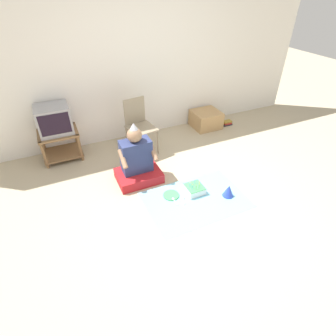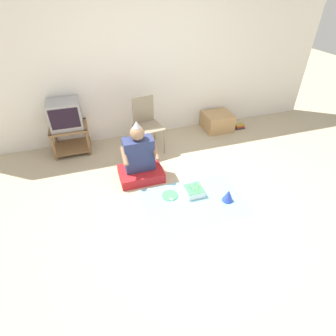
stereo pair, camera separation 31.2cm
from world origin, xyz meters
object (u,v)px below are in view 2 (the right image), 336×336
Objects in this scene: tv at (65,114)px; birthday_cake at (194,191)px; party_hat_blue at (228,195)px; cardboard_box_stack at (217,121)px; person_seated at (140,160)px; book_pile at (239,126)px; folding_chair at (146,121)px; paper_plate at (170,195)px.

tv reaches higher than birthday_cake.
birthday_cake is 1.40× the size of party_hat_blue.
cardboard_box_stack is 1.98m from person_seated.
cardboard_box_stack is (2.61, -0.04, -0.50)m from tv.
person_seated is (-2.13, -0.90, 0.25)m from book_pile.
tv is 1.42m from person_seated.
folding_chair is 1.48m from cardboard_box_stack.
book_pile is (3.03, -0.13, -0.62)m from tv.
tv is at bearing 131.25° from person_seated.
folding_chair is 1.71× the size of cardboard_box_stack.
folding_chair is 1.90m from book_pile.
folding_chair reaches higher than party_hat_blue.
birthday_cake is at bearing -11.02° from paper_plate.
party_hat_blue reaches higher than paper_plate.
cardboard_box_stack is at bearing 30.24° from person_seated.
tv is at bearing 166.07° from folding_chair.
tv is at bearing 179.22° from cardboard_box_stack.
cardboard_box_stack is 1.98m from party_hat_blue.
tv reaches higher than folding_chair.
cardboard_box_stack is 0.45m from book_pile.
book_pile is 2.10m from party_hat_blue.
person_seated is at bearing -48.75° from tv.
folding_chair reaches higher than book_pile.
person_seated reaches higher than birthday_cake.
person_seated is at bearing 117.34° from paper_plate.
birthday_cake is at bearing -77.43° from folding_chair.
birthday_cake is at bearing 145.85° from party_hat_blue.
book_pile is at bearing 5.10° from folding_chair.
tv reaches higher than paper_plate.
folding_chair is 0.98× the size of person_seated.
paper_plate is at bearing -142.54° from book_pile.
folding_chair is at bearing -169.56° from cardboard_box_stack.
person_seated is (0.90, -1.03, -0.37)m from tv.
paper_plate is (-0.31, 0.06, -0.04)m from birthday_cake.
paper_plate is at bearing 168.98° from birthday_cake.
tv is 0.55× the size of folding_chair.
person_seated is at bearing -157.16° from book_pile.
tv is 2.65m from cardboard_box_stack.
book_pile is at bearing 55.81° from party_hat_blue.
party_hat_blue is (-1.18, -1.73, 0.05)m from book_pile.
folding_chair is (1.19, -0.30, -0.16)m from tv.
birthday_cake is 0.32m from paper_plate.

